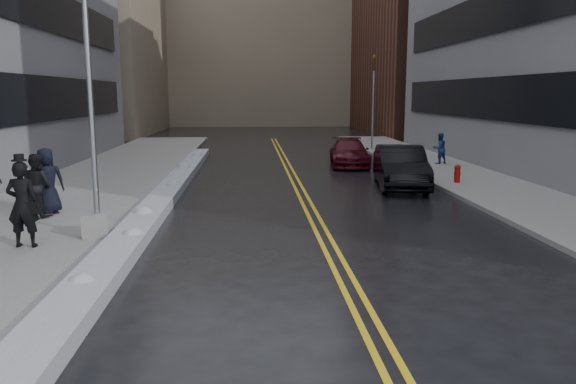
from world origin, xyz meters
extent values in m
plane|color=black|center=(0.00, 0.00, 0.00)|extent=(160.00, 160.00, 0.00)
cube|color=gray|center=(-5.75, 10.00, 0.07)|extent=(5.50, 50.00, 0.15)
cube|color=gray|center=(10.00, 10.00, 0.07)|extent=(4.00, 50.00, 0.15)
cube|color=gold|center=(2.35, 10.00, 0.00)|extent=(0.12, 50.00, 0.01)
cube|color=gold|center=(2.65, 10.00, 0.00)|extent=(0.12, 50.00, 0.01)
cube|color=#B7BAC1|center=(-2.45, 8.00, 0.17)|extent=(0.90, 30.00, 0.34)
cube|color=gray|center=(-15.50, 44.00, 9.00)|extent=(14.00, 22.00, 18.00)
cube|color=gray|center=(2.00, 60.00, 11.00)|extent=(36.00, 16.00, 22.00)
cube|color=gray|center=(-3.30, 2.00, 0.45)|extent=(0.65, 0.65, 0.60)
cylinder|color=gray|center=(-3.30, 2.00, 4.25)|extent=(0.14, 0.14, 7.00)
cylinder|color=maroon|center=(9.00, 10.00, 0.45)|extent=(0.24, 0.24, 0.60)
sphere|color=maroon|center=(9.00, 10.00, 0.75)|extent=(0.26, 0.26, 0.26)
cylinder|color=maroon|center=(9.00, 10.00, 0.50)|extent=(0.25, 0.10, 0.10)
cylinder|color=gray|center=(8.50, 24.00, 2.65)|extent=(0.14, 0.14, 5.00)
imported|color=#594C0C|center=(8.50, 24.00, 5.65)|extent=(0.16, 0.20, 1.00)
imported|color=black|center=(-4.75, 1.11, 1.17)|extent=(0.76, 0.52, 2.04)
imported|color=black|center=(-5.66, 4.46, 1.08)|extent=(1.12, 1.03, 1.87)
imported|color=black|center=(-5.53, 4.92, 1.15)|extent=(1.14, 0.96, 2.00)
imported|color=navy|center=(10.33, 16.15, 0.94)|extent=(0.92, 0.81, 1.59)
imported|color=black|center=(6.55, 9.69, 0.84)|extent=(2.43, 5.28, 1.68)
imported|color=#400A14|center=(5.72, 16.69, 0.69)|extent=(2.37, 4.91, 1.38)
camera|label=1|loc=(0.59, -12.15, 3.73)|focal=35.00mm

